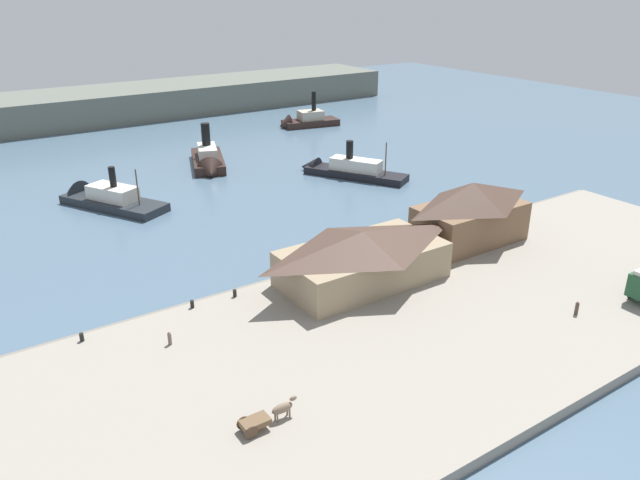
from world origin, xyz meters
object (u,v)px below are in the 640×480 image
object	(u,v)px
pedestrian_near_cart	(577,308)
horse_cart	(266,417)
mooring_post_center_west	(192,304)
ferry_mid_harbor	(344,169)
ferry_shed_customs_shed	(363,256)
mooring_post_center_east	(235,293)
ferry_moored_east	(304,121)
ferry_moored_west	(101,198)
ferry_shed_central_terminal	(471,212)
ferry_outer_harbor	(208,161)
pedestrian_standing_center	(170,338)
mooring_post_west	(82,337)

from	to	relation	value
pedestrian_near_cart	horse_cart	bearing A→B (deg)	175.44
mooring_post_center_west	ferry_mid_harbor	world-z (taller)	ferry_mid_harbor
ferry_shed_customs_shed	mooring_post_center_east	distance (m)	16.10
ferry_moored_east	ferry_moored_west	world-z (taller)	ferry_moored_east
ferry_shed_central_terminal	ferry_mid_harbor	distance (m)	39.57
horse_cart	mooring_post_center_east	distance (m)	23.43
ferry_shed_customs_shed	ferry_shed_central_terminal	xyz separation A→B (m)	(20.30, 1.60, 1.09)
ferry_shed_central_terminal	horse_cart	bearing A→B (deg)	-156.88
ferry_shed_central_terminal	ferry_shed_customs_shed	bearing A→B (deg)	-175.51
ferry_shed_central_terminal	pedestrian_near_cart	world-z (taller)	ferry_shed_central_terminal
ferry_outer_harbor	ferry_moored_west	xyz separation A→B (m)	(-24.56, -10.18, -0.35)
pedestrian_near_cart	mooring_post_center_east	world-z (taller)	pedestrian_near_cart
ferry_shed_central_terminal	ferry_mid_harbor	world-z (taller)	ferry_shed_central_terminal
ferry_moored_east	ferry_mid_harbor	distance (m)	45.28
ferry_shed_customs_shed	pedestrian_standing_center	xyz separation A→B (m)	(-25.16, -0.49, -2.66)
ferry_shed_customs_shed	ferry_moored_east	size ratio (longest dim) A/B	1.23
mooring_post_center_west	ferry_mid_harbor	bearing A→B (deg)	36.85
mooring_post_center_west	ferry_moored_east	world-z (taller)	ferry_moored_east
mooring_post_center_east	mooring_post_center_west	bearing A→B (deg)	176.38
mooring_post_center_west	ferry_mid_harbor	size ratio (longest dim) A/B	0.04
ferry_moored_east	ferry_moored_west	bearing A→B (deg)	-152.45
mooring_post_center_west	ferry_moored_east	size ratio (longest dim) A/B	0.05
pedestrian_standing_center	ferry_mid_harbor	distance (m)	65.91
ferry_shed_customs_shed	ferry_mid_harbor	world-z (taller)	ferry_shed_customs_shed
pedestrian_standing_center	ferry_mid_harbor	world-z (taller)	ferry_mid_harbor
ferry_shed_central_terminal	mooring_post_center_west	distance (m)	40.90
ferry_shed_central_terminal	ferry_moored_west	xyz separation A→B (m)	(-38.39, 48.39, -4.46)
pedestrian_near_cart	ferry_moored_west	distance (m)	77.31
pedestrian_standing_center	ferry_outer_harbor	distance (m)	68.41
pedestrian_standing_center	mooring_post_center_west	world-z (taller)	pedestrian_standing_center
ferry_moored_east	ferry_shed_central_terminal	bearing A→B (deg)	-106.25
mooring_post_center_west	ferry_outer_harbor	distance (m)	60.90
ferry_outer_harbor	ferry_moored_west	size ratio (longest dim) A/B	0.88
horse_cart	ferry_shed_customs_shed	bearing A→B (deg)	36.29
ferry_mid_harbor	ferry_moored_east	bearing A→B (deg)	67.52
ferry_shed_central_terminal	ferry_outer_harbor	xyz separation A→B (m)	(-13.84, 58.57, -4.12)
ferry_moored_east	pedestrian_standing_center	bearing A→B (deg)	-129.80
mooring_post_west	ferry_moored_west	size ratio (longest dim) A/B	0.04
horse_cart	pedestrian_near_cart	xyz separation A→B (m)	(37.91, -3.02, -0.16)
pedestrian_standing_center	ferry_moored_east	bearing A→B (deg)	50.20
pedestrian_standing_center	ferry_moored_west	xyz separation A→B (m)	(7.07, 50.48, -0.72)
mooring_post_west	ferry_mid_harbor	xyz separation A→B (m)	(59.01, 35.23, -0.35)
ferry_moored_east	pedestrian_near_cart	bearing A→B (deg)	-105.80
pedestrian_standing_center	ferry_shed_central_terminal	bearing A→B (deg)	2.63
pedestrian_near_cart	ferry_moored_east	distance (m)	106.22
horse_cart	mooring_post_west	bearing A→B (deg)	113.22
ferry_shed_central_terminal	pedestrian_near_cart	distance (m)	22.50
horse_cart	pedestrian_near_cart	distance (m)	38.04
horse_cart	ferry_moored_west	world-z (taller)	ferry_moored_west
ferry_shed_customs_shed	horse_cart	xyz separation A→B (m)	(-23.03, -16.91, -2.44)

